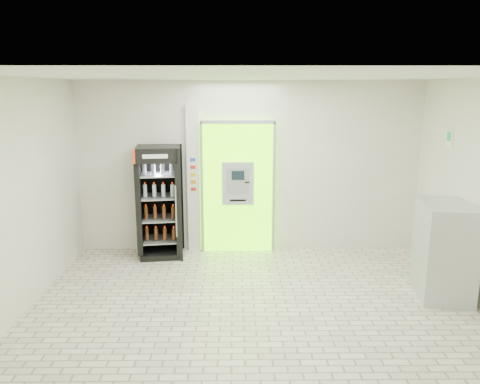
{
  "coord_description": "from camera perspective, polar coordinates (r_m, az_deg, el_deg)",
  "views": [
    {
      "loc": [
        -0.25,
        -5.62,
        2.86
      ],
      "look_at": [
        -0.18,
        1.2,
        1.34
      ],
      "focal_mm": 35.0,
      "sensor_mm": 36.0,
      "label": 1
    }
  ],
  "objects": [
    {
      "name": "room_shell",
      "position": [
        5.71,
        1.9,
        2.28
      ],
      "size": [
        6.0,
        6.0,
        6.0
      ],
      "color": "silver",
      "rests_on": "ground"
    },
    {
      "name": "atm_assembly",
      "position": [
        8.21,
        -0.26,
        0.66
      ],
      "size": [
        1.3,
        0.24,
        2.33
      ],
      "color": "#61E600",
      "rests_on": "ground"
    },
    {
      "name": "steel_cabinet",
      "position": [
        7.14,
        23.61,
        -6.46
      ],
      "size": [
        0.82,
        1.09,
        1.33
      ],
      "rotation": [
        0.0,
        0.0,
        -0.16
      ],
      "color": "#B1B4B9",
      "rests_on": "ground"
    },
    {
      "name": "beverage_cooler",
      "position": [
        8.14,
        -9.68,
        -1.44
      ],
      "size": [
        0.8,
        0.75,
        1.91
      ],
      "rotation": [
        0.0,
        0.0,
        0.14
      ],
      "color": "black",
      "rests_on": "ground"
    },
    {
      "name": "ground",
      "position": [
        6.31,
        1.77,
        -14.42
      ],
      "size": [
        6.0,
        6.0,
        0.0
      ],
      "primitive_type": "plane",
      "color": "beige",
      "rests_on": "ground"
    },
    {
      "name": "exit_sign",
      "position": [
        7.76,
        24.17,
        6.0
      ],
      "size": [
        0.02,
        0.22,
        0.26
      ],
      "color": "white",
      "rests_on": "room_shell"
    },
    {
      "name": "pillar",
      "position": [
        8.25,
        -5.69,
        1.58
      ],
      "size": [
        0.22,
        0.11,
        2.6
      ],
      "color": "silver",
      "rests_on": "ground"
    }
  ]
}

